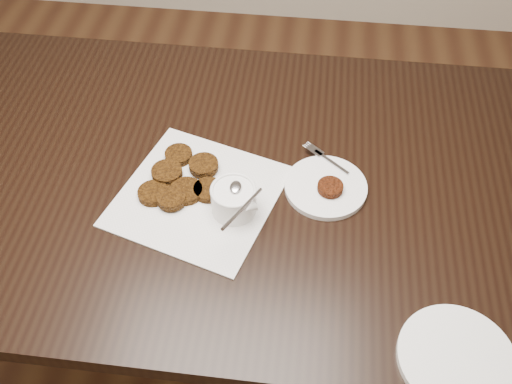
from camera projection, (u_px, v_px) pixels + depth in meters
floor at (214, 381)px, 1.75m from camera, size 4.00×4.00×0.00m
table at (229, 266)px, 1.58m from camera, size 1.46×0.94×0.75m
napkin at (198, 196)px, 1.25m from camera, size 0.40×0.40×0.00m
sauce_ramekin at (233, 189)px, 1.17m from camera, size 0.16×0.16×0.13m
patty_cluster at (178, 180)px, 1.26m from camera, size 0.30×0.30×0.02m
plate_with_patty at (326, 185)px, 1.25m from camera, size 0.25×0.25×0.03m
plate_empty at (457, 359)px, 1.00m from camera, size 0.25×0.25×0.01m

